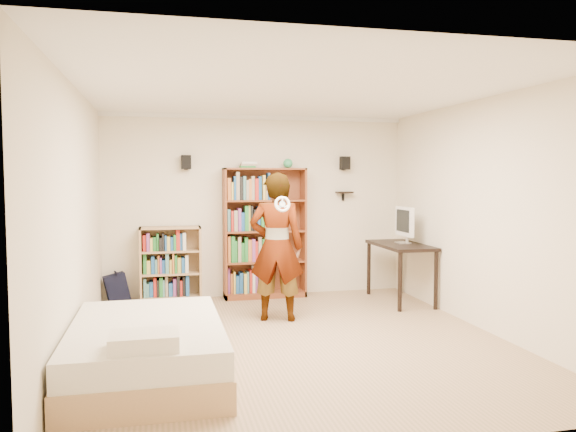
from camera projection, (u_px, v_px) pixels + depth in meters
name	position (u px, v px, depth m)	size (l,w,h in m)	color
ground	(297.00, 342.00, 6.10)	(4.50, 5.00, 0.01)	tan
room_shell	(297.00, 179.00, 5.97)	(4.52, 5.02, 2.71)	beige
crown_molding	(297.00, 93.00, 5.91)	(4.50, 5.00, 0.06)	white
speaker_left	(186.00, 162.00, 8.05)	(0.14, 0.12, 0.20)	black
speaker_right	(345.00, 163.00, 8.59)	(0.14, 0.12, 0.20)	black
wall_shelf	(344.00, 192.00, 8.63)	(0.25, 0.16, 0.03)	black
tall_bookshelf	(265.00, 233.00, 8.31)	(1.21, 0.35, 1.92)	brown
low_bookshelf	(171.00, 264.00, 8.04)	(0.86, 0.32, 1.08)	tan
computer_desk	(400.00, 273.00, 8.04)	(0.61, 1.22, 0.83)	black
imac	(403.00, 225.00, 8.06)	(0.11, 0.53, 0.53)	white
daybed	(147.00, 343.00, 5.03)	(1.34, 2.06, 0.61)	white
person	(276.00, 247.00, 6.96)	(0.67, 0.44, 1.84)	black
wii_wheel	(282.00, 204.00, 6.59)	(0.19, 0.19, 0.03)	white
navy_bag	(117.00, 288.00, 7.90)	(0.33, 0.21, 0.44)	black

